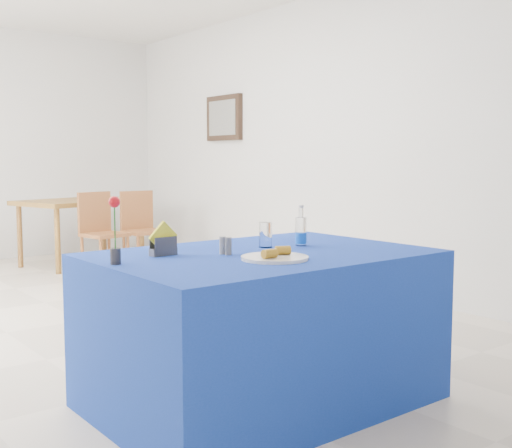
{
  "coord_description": "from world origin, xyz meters",
  "views": [
    {
      "loc": [
        -1.9,
        -4.56,
        1.21
      ],
      "look_at": [
        -0.1,
        -2.26,
        0.92
      ],
      "focal_mm": 45.0,
      "sensor_mm": 36.0,
      "label": 1
    }
  ],
  "objects_px": {
    "chair_bg_left": "(100,227)",
    "water_bottle": "(301,232)",
    "plate": "(275,258)",
    "blue_table": "(262,328)",
    "chair_bg_right": "(141,225)",
    "oak_table": "(82,206)"
  },
  "relations": [
    {
      "from": "plate",
      "to": "water_bottle",
      "type": "bearing_deg",
      "value": 34.06
    },
    {
      "from": "water_bottle",
      "to": "oak_table",
      "type": "height_order",
      "value": "water_bottle"
    },
    {
      "from": "blue_table",
      "to": "chair_bg_left",
      "type": "xyz_separation_m",
      "value": [
        0.9,
        3.85,
        0.13
      ]
    },
    {
      "from": "oak_table",
      "to": "chair_bg_right",
      "type": "distance_m",
      "value": 0.89
    },
    {
      "from": "chair_bg_left",
      "to": "water_bottle",
      "type": "bearing_deg",
      "value": -108.62
    },
    {
      "from": "water_bottle",
      "to": "chair_bg_right",
      "type": "height_order",
      "value": "water_bottle"
    },
    {
      "from": "oak_table",
      "to": "chair_bg_left",
      "type": "distance_m",
      "value": 0.85
    },
    {
      "from": "chair_bg_left",
      "to": "chair_bg_right",
      "type": "height_order",
      "value": "chair_bg_left"
    },
    {
      "from": "plate",
      "to": "chair_bg_right",
      "type": "distance_m",
      "value": 4.36
    },
    {
      "from": "blue_table",
      "to": "chair_bg_right",
      "type": "height_order",
      "value": "chair_bg_right"
    },
    {
      "from": "chair_bg_right",
      "to": "water_bottle",
      "type": "bearing_deg",
      "value": -105.28
    },
    {
      "from": "blue_table",
      "to": "water_bottle",
      "type": "xyz_separation_m",
      "value": [
        0.32,
        0.06,
        0.45
      ]
    },
    {
      "from": "plate",
      "to": "water_bottle",
      "type": "height_order",
      "value": "water_bottle"
    },
    {
      "from": "plate",
      "to": "water_bottle",
      "type": "distance_m",
      "value": 0.5
    },
    {
      "from": "chair_bg_right",
      "to": "blue_table",
      "type": "bearing_deg",
      "value": -109.27
    },
    {
      "from": "chair_bg_left",
      "to": "plate",
      "type": "bearing_deg",
      "value": -113.65
    },
    {
      "from": "plate",
      "to": "chair_bg_right",
      "type": "relative_size",
      "value": 0.36
    },
    {
      "from": "water_bottle",
      "to": "chair_bg_left",
      "type": "height_order",
      "value": "water_bottle"
    },
    {
      "from": "plate",
      "to": "blue_table",
      "type": "xyz_separation_m",
      "value": [
        0.1,
        0.22,
        -0.39
      ]
    },
    {
      "from": "blue_table",
      "to": "plate",
      "type": "bearing_deg",
      "value": -114.6
    },
    {
      "from": "chair_bg_left",
      "to": "chair_bg_right",
      "type": "bearing_deg",
      "value": -7.66
    },
    {
      "from": "plate",
      "to": "chair_bg_left",
      "type": "bearing_deg",
      "value": 76.2
    }
  ]
}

